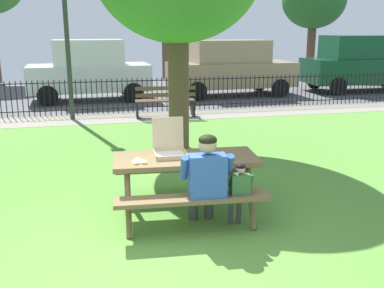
% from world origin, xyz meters
% --- Properties ---
extents(ground, '(28.00, 12.47, 0.02)m').
position_xyz_m(ground, '(0.00, 2.24, -0.01)').
color(ground, '#599137').
extents(cobblestone_walkway, '(28.00, 1.40, 0.01)m').
position_xyz_m(cobblestone_walkway, '(0.00, 7.77, -0.00)').
color(cobblestone_walkway, gray).
extents(street_asphalt, '(28.00, 7.89, 0.01)m').
position_xyz_m(street_asphalt, '(0.00, 12.42, -0.01)').
color(street_asphalt, '#515154').
extents(picnic_table_foreground, '(1.90, 1.61, 0.79)m').
position_xyz_m(picnic_table_foreground, '(0.90, 1.21, 0.60)').
color(picnic_table_foreground, brown).
rests_on(picnic_table_foreground, ground).
extents(pizza_box_open, '(0.42, 0.45, 0.46)m').
position_xyz_m(pizza_box_open, '(0.72, 1.37, 0.88)').
color(pizza_box_open, tan).
rests_on(pizza_box_open, picnic_table_foreground).
extents(pizza_slice_on_table, '(0.16, 0.28, 0.02)m').
position_xyz_m(pizza_slice_on_table, '(0.31, 1.13, 0.78)').
color(pizza_slice_on_table, '#F9D97A').
rests_on(pizza_slice_on_table, picnic_table_foreground).
extents(adult_at_table, '(0.62, 0.61, 1.19)m').
position_xyz_m(adult_at_table, '(1.03, 0.70, 0.66)').
color(adult_at_table, '#414141').
rests_on(adult_at_table, ground).
extents(child_at_table, '(0.33, 0.32, 0.83)m').
position_xyz_m(child_at_table, '(1.42, 0.64, 0.51)').
color(child_at_table, '#454545').
rests_on(child_at_table, ground).
extents(iron_fence_streetside, '(19.67, 0.03, 0.98)m').
position_xyz_m(iron_fence_streetside, '(0.00, 8.47, 0.50)').
color(iron_fence_streetside, black).
rests_on(iron_fence_streetside, ground).
extents(park_bench_center, '(1.62, 0.55, 0.85)m').
position_xyz_m(park_bench_center, '(1.71, 7.64, 0.42)').
color(park_bench_center, brown).
rests_on(park_bench_center, ground).
extents(lamp_post_walkway, '(0.28, 0.28, 4.48)m').
position_xyz_m(lamp_post_walkway, '(-0.74, 7.88, 2.70)').
color(lamp_post_walkway, '#2D382D').
rests_on(lamp_post_walkway, ground).
extents(parked_car_center, '(3.97, 1.98, 1.98)m').
position_xyz_m(parked_car_center, '(-0.25, 11.01, 1.01)').
color(parked_car_center, white).
rests_on(parked_car_center, ground).
extents(parked_car_right, '(4.48, 2.07, 1.94)m').
position_xyz_m(parked_car_right, '(4.61, 11.00, 1.01)').
color(parked_car_right, '#9B8163').
rests_on(parked_car_right, ground).
extents(parked_car_far_right, '(4.66, 2.08, 2.08)m').
position_xyz_m(parked_car_far_right, '(9.98, 11.01, 1.10)').
color(parked_car_far_right, '#104427').
rests_on(parked_car_far_right, ground).
extents(far_tree_midright, '(3.14, 3.14, 5.14)m').
position_xyz_m(far_tree_midright, '(10.76, 16.92, 3.68)').
color(far_tree_midright, brown).
rests_on(far_tree_midright, ground).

